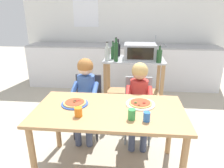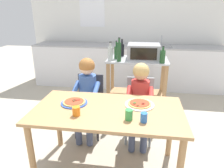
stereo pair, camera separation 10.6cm
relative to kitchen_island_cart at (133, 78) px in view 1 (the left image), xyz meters
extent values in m
plane|color=#B7AD99|center=(-0.24, -0.19, -0.60)|extent=(11.86, 11.86, 0.00)
cube|color=white|center=(-0.24, 1.65, 0.75)|extent=(4.48, 0.12, 2.70)
cube|color=white|center=(-1.07, 1.59, 1.05)|extent=(0.56, 0.01, 0.80)
cube|color=silver|center=(-0.24, 1.24, -0.16)|extent=(4.04, 0.60, 0.88)
cube|color=#9E9EA3|center=(-0.24, 1.24, 0.29)|extent=(4.04, 0.60, 0.03)
cube|color=gray|center=(0.46, 1.24, 0.31)|extent=(0.40, 0.33, 0.02)
cylinder|color=#B7BABF|center=(0.46, 1.36, 0.41)|extent=(0.02, 0.02, 0.20)
cube|color=#B7BABF|center=(0.00, 0.00, 0.30)|extent=(0.93, 0.54, 0.02)
cube|color=#AD7F51|center=(0.00, 0.00, -0.28)|extent=(0.85, 0.50, 0.02)
cube|color=#AD7F51|center=(-0.42, -0.23, -0.16)|extent=(0.05, 0.05, 0.88)
cube|color=#AD7F51|center=(0.42, -0.23, -0.16)|extent=(0.05, 0.05, 0.88)
cube|color=#AD7F51|center=(-0.42, 0.23, -0.16)|extent=(0.05, 0.05, 0.88)
cube|color=#AD7F51|center=(0.42, 0.23, -0.16)|extent=(0.05, 0.05, 0.88)
cube|color=#999BA0|center=(0.09, 0.02, 0.43)|extent=(0.48, 0.35, 0.23)
cube|color=black|center=(0.09, -0.16, 0.43)|extent=(0.38, 0.01, 0.17)
cylinder|color=black|center=(0.25, -0.17, 0.36)|extent=(0.02, 0.01, 0.02)
cylinder|color=#1E4723|center=(-0.33, -0.03, 0.41)|extent=(0.07, 0.07, 0.19)
cylinder|color=#1E4723|center=(-0.33, -0.03, 0.54)|extent=(0.02, 0.02, 0.08)
cylinder|color=black|center=(-0.33, -0.03, 0.58)|extent=(0.03, 0.03, 0.01)
cylinder|color=black|center=(-0.26, 0.17, 0.41)|extent=(0.08, 0.08, 0.19)
cylinder|color=black|center=(-0.26, 0.17, 0.54)|extent=(0.03, 0.03, 0.07)
cylinder|color=black|center=(-0.26, 0.17, 0.58)|extent=(0.03, 0.03, 0.01)
cylinder|color=#ADB7B2|center=(-0.40, -0.16, 0.41)|extent=(0.07, 0.07, 0.20)
cylinder|color=#ADB7B2|center=(-0.40, -0.16, 0.55)|extent=(0.04, 0.04, 0.07)
cylinder|color=black|center=(-0.40, -0.16, 0.59)|extent=(0.04, 0.04, 0.01)
cylinder|color=#1E4723|center=(-0.27, -0.19, 0.45)|extent=(0.06, 0.06, 0.28)
cylinder|color=#1E4723|center=(-0.27, -0.19, 0.62)|extent=(0.03, 0.03, 0.06)
cylinder|color=black|center=(-0.27, -0.19, 0.65)|extent=(0.03, 0.03, 0.01)
cylinder|color=#1E4723|center=(0.35, -0.21, 0.40)|extent=(0.08, 0.08, 0.19)
cylinder|color=#1E4723|center=(0.35, -0.21, 0.52)|extent=(0.03, 0.03, 0.05)
cylinder|color=black|center=(0.35, -0.21, 0.55)|extent=(0.03, 0.03, 0.01)
cube|color=#AD7F51|center=(-0.24, -1.37, 0.11)|extent=(1.46, 0.78, 0.03)
cylinder|color=#AD7F51|center=(-0.92, -1.70, -0.25)|extent=(0.06, 0.06, 0.69)
cylinder|color=#AD7F51|center=(-0.92, -1.05, -0.25)|extent=(0.06, 0.06, 0.69)
cylinder|color=#AD7F51|center=(0.43, -1.05, -0.25)|extent=(0.06, 0.06, 0.69)
cube|color=#333338|center=(-0.61, -0.75, -0.16)|extent=(0.36, 0.36, 0.04)
cube|color=#333338|center=(-0.61, -0.59, 0.03)|extent=(0.34, 0.03, 0.38)
cylinder|color=#333338|center=(-0.46, -0.90, -0.38)|extent=(0.03, 0.03, 0.42)
cylinder|color=#333338|center=(-0.76, -0.90, -0.38)|extent=(0.03, 0.03, 0.42)
cylinder|color=#333338|center=(-0.46, -0.60, -0.38)|extent=(0.03, 0.03, 0.42)
cylinder|color=#333338|center=(-0.76, -0.60, -0.38)|extent=(0.03, 0.03, 0.42)
cube|color=gray|center=(0.06, -0.79, -0.16)|extent=(0.36, 0.36, 0.04)
cube|color=gray|center=(0.06, -0.63, 0.03)|extent=(0.34, 0.03, 0.38)
cylinder|color=gray|center=(0.21, -0.94, -0.38)|extent=(0.03, 0.03, 0.42)
cylinder|color=gray|center=(-0.09, -0.94, -0.38)|extent=(0.03, 0.03, 0.42)
cylinder|color=gray|center=(0.21, -0.64, -0.38)|extent=(0.03, 0.03, 0.42)
cylinder|color=gray|center=(-0.09, -0.64, -0.38)|extent=(0.03, 0.03, 0.42)
cube|color=#424C6B|center=(-0.54, -0.89, -0.12)|extent=(0.10, 0.30, 0.10)
cylinder|color=#424C6B|center=(-0.54, -1.02, -0.36)|extent=(0.08, 0.08, 0.44)
cube|color=#424C6B|center=(-0.68, -0.89, -0.12)|extent=(0.10, 0.30, 0.10)
cylinder|color=#424C6B|center=(-0.68, -1.02, -0.36)|extent=(0.08, 0.08, 0.44)
cylinder|color=#3D60A8|center=(-0.48, -0.85, 0.11)|extent=(0.06, 0.26, 0.15)
cylinder|color=#3D60A8|center=(-0.74, -0.85, 0.11)|extent=(0.06, 0.26, 0.15)
cylinder|color=#3D60A8|center=(-0.61, -0.75, 0.07)|extent=(0.22, 0.22, 0.38)
sphere|color=beige|center=(-0.61, -0.75, 0.36)|extent=(0.19, 0.19, 0.19)
sphere|color=#9E6633|center=(-0.61, -0.75, 0.38)|extent=(0.20, 0.20, 0.20)
cube|color=#424C6B|center=(0.13, -0.93, -0.12)|extent=(0.10, 0.30, 0.10)
cylinder|color=#424C6B|center=(0.13, -1.06, -0.36)|extent=(0.08, 0.08, 0.44)
cube|color=#424C6B|center=(-0.01, -0.93, -0.12)|extent=(0.10, 0.30, 0.10)
cylinder|color=#424C6B|center=(-0.01, -1.06, -0.36)|extent=(0.08, 0.08, 0.44)
cylinder|color=#BC332D|center=(0.19, -0.89, 0.09)|extent=(0.06, 0.26, 0.15)
cylinder|color=#BC332D|center=(-0.07, -0.89, 0.09)|extent=(0.06, 0.26, 0.15)
cylinder|color=#BC332D|center=(0.06, -0.79, 0.06)|extent=(0.22, 0.22, 0.35)
sphere|color=tan|center=(0.06, -0.79, 0.34)|extent=(0.19, 0.19, 0.19)
sphere|color=tan|center=(0.06, -0.79, 0.35)|extent=(0.20, 0.20, 0.20)
cylinder|color=#3356B7|center=(-0.61, -1.30, 0.13)|extent=(0.27, 0.27, 0.01)
cylinder|color=tan|center=(-0.61, -1.30, 0.14)|extent=(0.23, 0.23, 0.01)
cylinder|color=#B23D23|center=(-0.61, -1.30, 0.15)|extent=(0.20, 0.20, 0.00)
cylinder|color=maroon|center=(-0.56, -1.27, 0.16)|extent=(0.03, 0.03, 0.01)
cylinder|color=maroon|center=(-0.59, -1.28, 0.16)|extent=(0.04, 0.04, 0.01)
cylinder|color=#563319|center=(-0.61, -1.31, 0.16)|extent=(0.03, 0.03, 0.01)
cylinder|color=#563319|center=(-0.61, -1.28, 0.16)|extent=(0.03, 0.03, 0.01)
cylinder|color=white|center=(0.06, -1.25, 0.13)|extent=(0.30, 0.30, 0.01)
cylinder|color=tan|center=(0.06, -1.25, 0.14)|extent=(0.24, 0.24, 0.01)
cylinder|color=#B23D23|center=(0.06, -1.25, 0.15)|extent=(0.20, 0.20, 0.00)
cylinder|color=#563319|center=(0.01, -1.28, 0.16)|extent=(0.03, 0.03, 0.01)
cylinder|color=#386628|center=(0.01, -1.26, 0.16)|extent=(0.03, 0.03, 0.01)
cylinder|color=maroon|center=(0.10, -1.26, 0.16)|extent=(0.03, 0.03, 0.01)
cylinder|color=#563319|center=(0.05, -1.32, 0.16)|extent=(0.03, 0.03, 0.01)
cylinder|color=maroon|center=(0.09, -1.28, 0.16)|extent=(0.02, 0.02, 0.01)
cylinder|color=blue|center=(0.10, -1.57, 0.17)|extent=(0.06, 0.06, 0.09)
cylinder|color=green|center=(-0.03, -1.55, 0.18)|extent=(0.07, 0.07, 0.10)
cylinder|color=orange|center=(-0.51, -1.54, 0.17)|extent=(0.07, 0.07, 0.09)
camera|label=1|loc=(-0.05, -3.18, 1.06)|focal=33.32mm
camera|label=2|loc=(0.06, -3.17, 1.06)|focal=33.32mm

